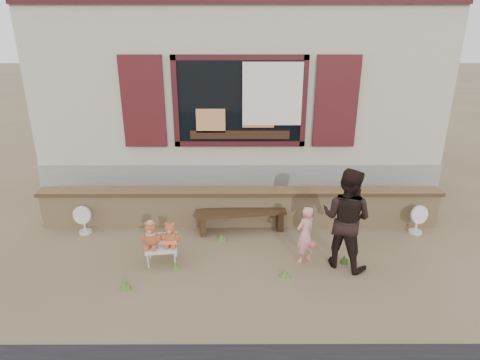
{
  "coord_description": "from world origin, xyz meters",
  "views": [
    {
      "loc": [
        -0.02,
        -5.55,
        3.29
      ],
      "look_at": [
        0.0,
        0.6,
        1.0
      ],
      "focal_mm": 30.0,
      "sensor_mm": 36.0,
      "label": 1
    }
  ],
  "objects_px": {
    "folding_chair": "(162,247)",
    "adult": "(346,219)",
    "teddy_bear_left": "(151,234)",
    "child": "(305,235)",
    "teddy_bear_right": "(170,234)",
    "bench": "(241,216)"
  },
  "relations": [
    {
      "from": "folding_chair",
      "to": "adult",
      "type": "height_order",
      "value": "adult"
    },
    {
      "from": "teddy_bear_left",
      "to": "child",
      "type": "distance_m",
      "value": 2.28
    },
    {
      "from": "teddy_bear_left",
      "to": "adult",
      "type": "relative_size",
      "value": 0.27
    },
    {
      "from": "folding_chair",
      "to": "child",
      "type": "height_order",
      "value": "child"
    },
    {
      "from": "folding_chair",
      "to": "child",
      "type": "distance_m",
      "value": 2.15
    },
    {
      "from": "folding_chair",
      "to": "teddy_bear_left",
      "type": "relative_size",
      "value": 1.23
    },
    {
      "from": "teddy_bear_left",
      "to": "teddy_bear_right",
      "type": "height_order",
      "value": "teddy_bear_left"
    },
    {
      "from": "teddy_bear_right",
      "to": "teddy_bear_left",
      "type": "bearing_deg",
      "value": 180.0
    },
    {
      "from": "teddy_bear_left",
      "to": "teddy_bear_right",
      "type": "relative_size",
      "value": 1.07
    },
    {
      "from": "folding_chair",
      "to": "teddy_bear_right",
      "type": "relative_size",
      "value": 1.32
    },
    {
      "from": "child",
      "to": "adult",
      "type": "distance_m",
      "value": 0.65
    },
    {
      "from": "child",
      "to": "teddy_bear_right",
      "type": "bearing_deg",
      "value": -34.75
    },
    {
      "from": "bench",
      "to": "teddy_bear_left",
      "type": "bearing_deg",
      "value": -150.38
    },
    {
      "from": "teddy_bear_right",
      "to": "child",
      "type": "distance_m",
      "value": 2.0
    },
    {
      "from": "teddy_bear_left",
      "to": "teddy_bear_right",
      "type": "xyz_separation_m",
      "value": [
        0.28,
        0.03,
        -0.01
      ]
    },
    {
      "from": "teddy_bear_left",
      "to": "adult",
      "type": "xyz_separation_m",
      "value": [
        2.84,
        -0.06,
        0.27
      ]
    },
    {
      "from": "bench",
      "to": "teddy_bear_right",
      "type": "relative_size",
      "value": 4.08
    },
    {
      "from": "teddy_bear_right",
      "to": "adult",
      "type": "xyz_separation_m",
      "value": [
        2.56,
        -0.09,
        0.29
      ]
    },
    {
      "from": "bench",
      "to": "child",
      "type": "xyz_separation_m",
      "value": [
        0.94,
        -0.98,
        0.16
      ]
    },
    {
      "from": "child",
      "to": "bench",
      "type": "bearing_deg",
      "value": -81.12
    },
    {
      "from": "folding_chair",
      "to": "adult",
      "type": "xyz_separation_m",
      "value": [
        2.7,
        -0.07,
        0.51
      ]
    },
    {
      "from": "folding_chair",
      "to": "child",
      "type": "xyz_separation_m",
      "value": [
        2.14,
        0.02,
        0.19
      ]
    }
  ]
}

